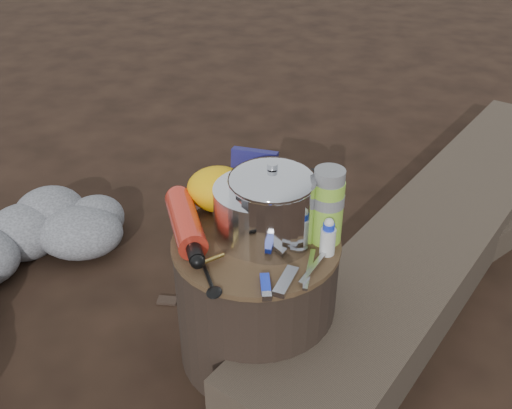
% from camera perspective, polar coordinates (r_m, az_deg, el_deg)
% --- Properties ---
extents(ground, '(60.00, 60.00, 0.00)m').
position_cam_1_polar(ground, '(1.66, -0.00, -14.08)').
color(ground, black).
rests_on(ground, ground).
extents(stump, '(0.41, 0.41, 0.38)m').
position_cam_1_polar(stump, '(1.53, -0.00, -9.24)').
color(stump, black).
rests_on(stump, ground).
extents(rock_ring, '(0.42, 0.91, 0.18)m').
position_cam_1_polar(rock_ring, '(1.88, -23.16, -7.09)').
color(rock_ring, slate).
rests_on(rock_ring, ground).
extents(log_main, '(1.22, 1.97, 0.17)m').
position_cam_1_polar(log_main, '(2.06, 17.79, -2.34)').
color(log_main, '#3C3126').
rests_on(log_main, ground).
extents(log_small, '(1.04, 1.12, 0.11)m').
position_cam_1_polar(log_small, '(2.24, 21.98, -1.21)').
color(log_small, '#3C3126').
rests_on(log_small, ground).
extents(foil_windscreen, '(0.22, 0.22, 0.13)m').
position_cam_1_polar(foil_windscreen, '(1.40, 0.30, -0.74)').
color(foil_windscreen, white).
rests_on(foil_windscreen, stump).
extents(camping_pot, '(0.20, 0.20, 0.20)m').
position_cam_1_polar(camping_pot, '(1.36, 1.55, -0.07)').
color(camping_pot, silver).
rests_on(camping_pot, stump).
extents(fuel_bottle, '(0.19, 0.29, 0.07)m').
position_cam_1_polar(fuel_bottle, '(1.43, -6.90, -1.73)').
color(fuel_bottle, red).
rests_on(fuel_bottle, stump).
extents(thermos, '(0.08, 0.08, 0.19)m').
position_cam_1_polar(thermos, '(1.38, 7.00, -0.18)').
color(thermos, '#8DC437').
rests_on(thermos, stump).
extents(travel_mug, '(0.08, 0.08, 0.12)m').
position_cam_1_polar(travel_mug, '(1.48, 5.18, 0.80)').
color(travel_mug, black).
rests_on(travel_mug, stump).
extents(stuff_sack, '(0.17, 0.14, 0.12)m').
position_cam_1_polar(stuff_sack, '(1.51, -3.60, 1.51)').
color(stuff_sack, '#F6B009').
rests_on(stuff_sack, stump).
extents(food_pouch, '(0.12, 0.04, 0.15)m').
position_cam_1_polar(food_pouch, '(1.52, -0.21, 2.63)').
color(food_pouch, navy).
rests_on(food_pouch, stump).
extents(lighter, '(0.04, 0.08, 0.01)m').
position_cam_1_polar(lighter, '(1.28, 0.93, -7.78)').
color(lighter, '#1932D0').
rests_on(lighter, stump).
extents(multitool, '(0.05, 0.10, 0.01)m').
position_cam_1_polar(multitool, '(1.28, 2.94, -7.52)').
color(multitool, '#B6B6BB').
rests_on(multitool, stump).
extents(pot_grabber, '(0.06, 0.15, 0.01)m').
position_cam_1_polar(pot_grabber, '(1.32, 5.24, -6.19)').
color(pot_grabber, '#B6B6BB').
rests_on(pot_grabber, stump).
extents(spork, '(0.09, 0.13, 0.01)m').
position_cam_1_polar(spork, '(1.31, -4.78, -6.85)').
color(spork, black).
rests_on(spork, stump).
extents(squeeze_bottle, '(0.04, 0.04, 0.09)m').
position_cam_1_polar(squeeze_bottle, '(1.36, 7.04, -3.29)').
color(squeeze_bottle, silver).
rests_on(squeeze_bottle, stump).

